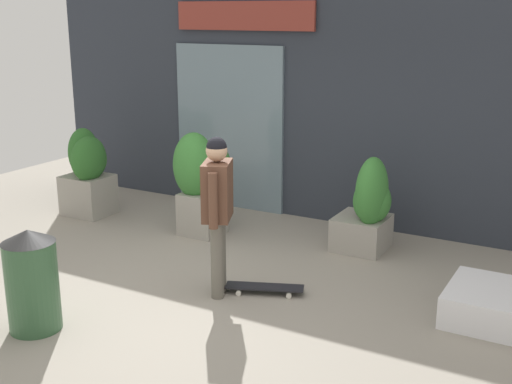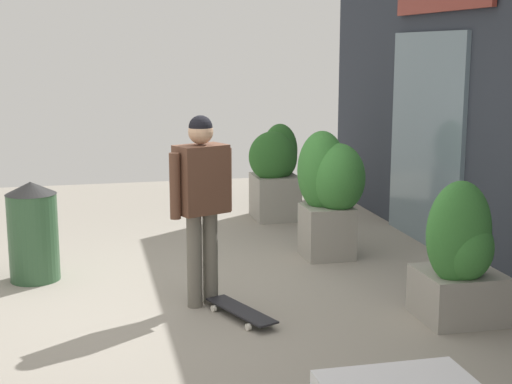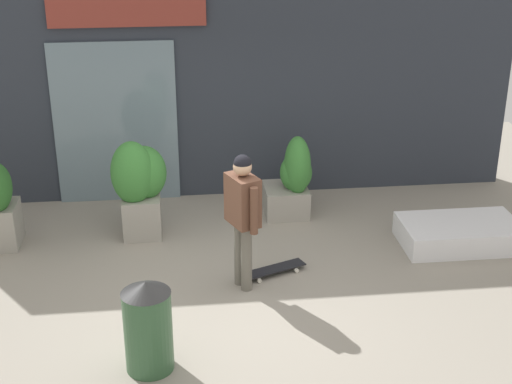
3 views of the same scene
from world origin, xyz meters
TOP-DOWN VIEW (x-y plane):
  - ground_plane at (0.00, 0.00)m, footprint 12.00×12.00m
  - building_facade at (-0.05, 3.14)m, footprint 8.91×0.31m
  - skateboarder at (0.16, 0.22)m, footprint 0.41×0.56m
  - skateboard at (0.56, 0.47)m, footprint 0.82×0.48m
  - planter_box_left at (1.05, 2.16)m, footprint 0.66×0.68m
  - planter_box_mid at (-1.06, 1.77)m, footprint 0.72×0.67m
  - trash_bin at (-0.90, -1.24)m, footprint 0.48×0.48m
  - snow_ledge at (3.08, 0.98)m, footprint 1.53×0.90m

SIDE VIEW (x-z plane):
  - ground_plane at x=0.00m, z-range 0.00..0.00m
  - skateboard at x=0.56m, z-range 0.02..0.10m
  - snow_ledge at x=3.08m, z-range 0.00..0.31m
  - trash_bin at x=-0.90m, z-range 0.00..0.96m
  - planter_box_left at x=1.05m, z-range -0.06..1.12m
  - planter_box_mid at x=-1.06m, z-range 0.10..1.44m
  - skateboarder at x=0.16m, z-range 0.18..1.82m
  - building_facade at x=-0.05m, z-range -0.01..3.61m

